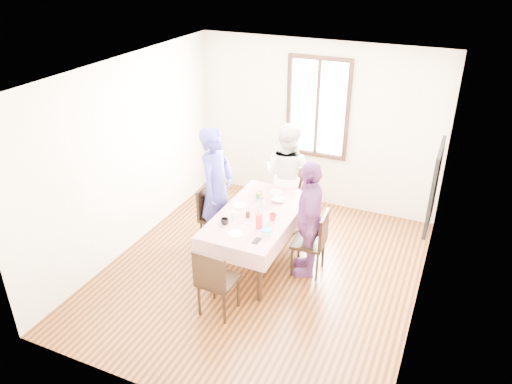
% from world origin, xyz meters
% --- Properties ---
extents(ground, '(4.50, 4.50, 0.00)m').
position_xyz_m(ground, '(0.00, 0.00, 0.00)').
color(ground, black).
rests_on(ground, ground).
extents(back_wall, '(4.00, 0.00, 4.00)m').
position_xyz_m(back_wall, '(0.00, 2.25, 1.35)').
color(back_wall, '#F1E5C8').
rests_on(back_wall, ground).
extents(right_wall, '(0.00, 4.50, 4.50)m').
position_xyz_m(right_wall, '(2.00, 0.00, 1.35)').
color(right_wall, '#F1E5C8').
rests_on(right_wall, ground).
extents(window_frame, '(1.02, 0.06, 1.62)m').
position_xyz_m(window_frame, '(0.00, 2.23, 1.65)').
color(window_frame, black).
rests_on(window_frame, back_wall).
extents(window_pane, '(0.90, 0.02, 1.50)m').
position_xyz_m(window_pane, '(0.00, 2.24, 1.65)').
color(window_pane, white).
rests_on(window_pane, back_wall).
extents(art_poster, '(0.04, 0.76, 0.96)m').
position_xyz_m(art_poster, '(1.98, 0.30, 1.55)').
color(art_poster, red).
rests_on(art_poster, right_wall).
extents(dining_table, '(0.86, 1.66, 0.75)m').
position_xyz_m(dining_table, '(-0.15, 0.22, 0.38)').
color(dining_table, black).
rests_on(dining_table, ground).
extents(tablecloth, '(0.98, 1.78, 0.01)m').
position_xyz_m(tablecloth, '(-0.15, 0.22, 0.76)').
color(tablecloth, '#580007').
rests_on(tablecloth, dining_table).
extents(chair_left, '(0.45, 0.45, 0.91)m').
position_xyz_m(chair_left, '(-0.86, 0.38, 0.46)').
color(chair_left, black).
rests_on(chair_left, ground).
extents(chair_right, '(0.45, 0.45, 0.91)m').
position_xyz_m(chair_right, '(0.56, 0.28, 0.46)').
color(chair_right, black).
rests_on(chair_right, ground).
extents(chair_far, '(0.47, 0.47, 0.91)m').
position_xyz_m(chair_far, '(-0.15, 1.37, 0.46)').
color(chair_far, black).
rests_on(chair_far, ground).
extents(chair_near, '(0.44, 0.44, 0.91)m').
position_xyz_m(chair_near, '(-0.15, -0.92, 0.46)').
color(chair_near, black).
rests_on(chair_near, ground).
extents(person_left, '(0.45, 0.67, 1.81)m').
position_xyz_m(person_left, '(-0.85, 0.38, 0.90)').
color(person_left, '#38348B').
rests_on(person_left, ground).
extents(person_far, '(0.92, 0.79, 1.65)m').
position_xyz_m(person_far, '(-0.15, 1.35, 0.82)').
color(person_far, white).
rests_on(person_far, ground).
extents(person_right, '(0.67, 1.02, 1.61)m').
position_xyz_m(person_right, '(0.54, 0.28, 0.81)').
color(person_right, '#653167').
rests_on(person_right, ground).
extents(mug_black, '(0.12, 0.12, 0.08)m').
position_xyz_m(mug_black, '(-0.42, -0.21, 0.80)').
color(mug_black, black).
rests_on(mug_black, tablecloth).
extents(mug_flag, '(0.13, 0.13, 0.09)m').
position_xyz_m(mug_flag, '(0.10, 0.14, 0.81)').
color(mug_flag, red).
rests_on(mug_flag, tablecloth).
extents(mug_green, '(0.16, 0.16, 0.09)m').
position_xyz_m(mug_green, '(-0.29, 0.62, 0.81)').
color(mug_green, '#0C7226').
rests_on(mug_green, tablecloth).
extents(serving_bowl, '(0.21, 0.21, 0.05)m').
position_xyz_m(serving_bowl, '(-0.02, 0.64, 0.78)').
color(serving_bowl, white).
rests_on(serving_bowl, tablecloth).
extents(juice_carton, '(0.06, 0.06, 0.20)m').
position_xyz_m(juice_carton, '(0.02, -0.12, 0.86)').
color(juice_carton, red).
rests_on(juice_carton, tablecloth).
extents(butter_tub, '(0.12, 0.12, 0.06)m').
position_xyz_m(butter_tub, '(0.17, -0.22, 0.79)').
color(butter_tub, white).
rests_on(butter_tub, tablecloth).
extents(jam_jar, '(0.06, 0.06, 0.08)m').
position_xyz_m(jam_jar, '(-0.22, 0.06, 0.80)').
color(jam_jar, black).
rests_on(jam_jar, tablecloth).
extents(drinking_glass, '(0.07, 0.07, 0.10)m').
position_xyz_m(drinking_glass, '(-0.38, -0.03, 0.81)').
color(drinking_glass, silver).
rests_on(drinking_glass, tablecloth).
extents(smartphone, '(0.07, 0.15, 0.01)m').
position_xyz_m(smartphone, '(0.11, -0.41, 0.77)').
color(smartphone, black).
rests_on(smartphone, tablecloth).
extents(flower_vase, '(0.08, 0.08, 0.15)m').
position_xyz_m(flower_vase, '(-0.14, 0.31, 0.84)').
color(flower_vase, silver).
rests_on(flower_vase, tablecloth).
extents(plate_left, '(0.20, 0.20, 0.01)m').
position_xyz_m(plate_left, '(-0.46, 0.31, 0.77)').
color(plate_left, white).
rests_on(plate_left, tablecloth).
extents(plate_far, '(0.20, 0.20, 0.01)m').
position_xyz_m(plate_far, '(-0.14, 0.88, 0.77)').
color(plate_far, white).
rests_on(plate_far, tablecloth).
extents(plate_near, '(0.20, 0.20, 0.01)m').
position_xyz_m(plate_near, '(-0.19, -0.37, 0.77)').
color(plate_near, white).
rests_on(plate_near, tablecloth).
extents(butter_lid, '(0.12, 0.12, 0.01)m').
position_xyz_m(butter_lid, '(0.17, -0.22, 0.83)').
color(butter_lid, blue).
rests_on(butter_lid, butter_tub).
extents(flower_bunch, '(0.09, 0.09, 0.10)m').
position_xyz_m(flower_bunch, '(-0.14, 0.31, 0.97)').
color(flower_bunch, yellow).
rests_on(flower_bunch, flower_vase).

